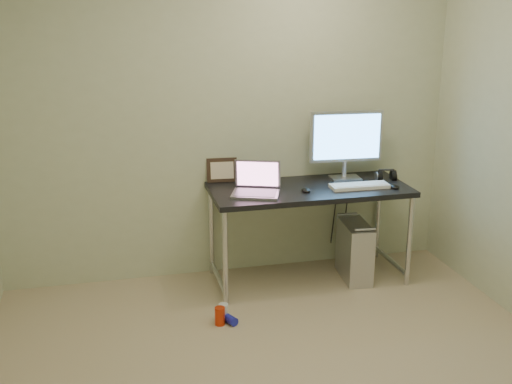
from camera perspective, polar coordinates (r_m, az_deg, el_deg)
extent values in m
cube|color=beige|center=(4.90, -2.40, 6.69)|extent=(3.50, 0.02, 2.50)
cube|color=black|center=(4.85, 4.77, 0.21)|extent=(1.50, 0.65, 0.04)
cylinder|color=silver|center=(4.54, -2.75, -5.94)|extent=(0.04, 0.04, 0.71)
cylinder|color=silver|center=(5.07, -3.99, -3.49)|extent=(0.04, 0.04, 0.71)
cylinder|color=silver|center=(4.98, 13.48, -4.30)|extent=(0.04, 0.04, 0.71)
cylinder|color=silver|center=(5.47, 10.79, -2.22)|extent=(0.04, 0.04, 0.71)
cylinder|color=silver|center=(4.91, -3.35, -7.64)|extent=(0.04, 0.57, 0.04)
cylinder|color=silver|center=(5.32, 11.89, -6.00)|extent=(0.04, 0.57, 0.04)
cube|color=#BBBBC0|center=(5.08, 8.75, -5.18)|extent=(0.23, 0.45, 0.45)
cylinder|color=silver|center=(4.84, 9.68, -3.29)|extent=(0.16, 0.04, 0.02)
cylinder|color=silver|center=(5.15, 8.12, -1.96)|extent=(0.16, 0.04, 0.02)
cylinder|color=black|center=(5.30, 6.95, -2.15)|extent=(0.01, 0.16, 0.69)
cylinder|color=black|center=(5.32, 7.93, -2.34)|extent=(0.02, 0.11, 0.71)
cylinder|color=red|center=(4.40, -3.23, -10.95)|extent=(0.08, 0.08, 0.13)
cylinder|color=silver|center=(4.45, -2.91, -10.62)|extent=(0.08, 0.08, 0.12)
cylinder|color=#1E23BC|center=(4.42, -2.32, -11.26)|extent=(0.10, 0.12, 0.06)
cube|color=silver|center=(4.62, -0.04, -0.19)|extent=(0.40, 0.34, 0.02)
cube|color=gray|center=(4.62, -0.04, -0.06)|extent=(0.35, 0.29, 0.00)
cube|color=gray|center=(4.72, 0.15, 1.63)|extent=(0.33, 0.16, 0.22)
cube|color=#8C5371|center=(4.71, 0.17, 1.60)|extent=(0.30, 0.14, 0.19)
cube|color=silver|center=(5.09, 7.91, 1.24)|extent=(0.24, 0.18, 0.02)
cylinder|color=silver|center=(5.09, 7.86, 2.07)|extent=(0.04, 0.04, 0.13)
cube|color=silver|center=(5.02, 8.02, 4.92)|extent=(0.58, 0.07, 0.40)
cube|color=#50A0F4|center=(5.00, 8.12, 4.87)|extent=(0.52, 0.04, 0.34)
cube|color=white|center=(4.87, 9.18, 0.54)|extent=(0.44, 0.15, 0.03)
ellipsoid|color=black|center=(4.91, 12.21, 0.56)|extent=(0.07, 0.11, 0.04)
ellipsoid|color=black|center=(4.72, 4.46, 0.24)|extent=(0.07, 0.10, 0.03)
cylinder|color=black|center=(5.10, 10.91, 1.35)|extent=(0.05, 0.10, 0.09)
cylinder|color=black|center=(5.15, 12.06, 1.42)|extent=(0.05, 0.10, 0.09)
cube|color=black|center=(5.11, 11.52, 1.94)|extent=(0.12, 0.03, 0.01)
cube|color=black|center=(4.95, -3.05, 1.96)|extent=(0.24, 0.09, 0.19)
cylinder|color=silver|center=(4.99, -0.88, 1.55)|extent=(0.01, 0.01, 0.09)
cylinder|color=white|center=(4.98, -0.88, 2.17)|extent=(0.05, 0.04, 0.04)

